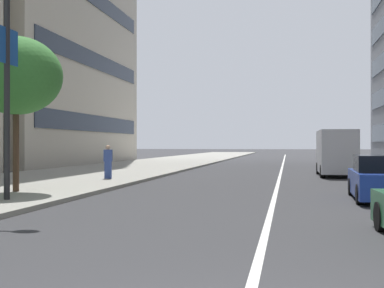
{
  "coord_description": "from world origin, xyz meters",
  "views": [
    {
      "loc": [
        -4.41,
        -0.46,
        1.83
      ],
      "look_at": [
        15.48,
        3.24,
        1.85
      ],
      "focal_mm": 48.41,
      "sensor_mm": 36.0,
      "label": 1
    }
  ],
  "objects": [
    {
      "name": "delivery_van_ahead",
      "position": [
        26.43,
        -3.19,
        1.41
      ],
      "size": [
        5.32,
        2.03,
        2.64
      ],
      "rotation": [
        0.0,
        0.0,
        0.0
      ],
      "color": "#B7B7BC",
      "rests_on": "ground"
    },
    {
      "name": "car_following_behind",
      "position": [
        13.41,
        -3.48,
        0.68
      ],
      "size": [
        4.51,
        1.98,
        1.48
      ],
      "rotation": [
        0.0,
        0.0,
        -0.04
      ],
      "color": "navy",
      "rests_on": "ground"
    },
    {
      "name": "pedestrian_on_plaza",
      "position": [
        19.83,
        8.25,
        0.98
      ],
      "size": [
        0.31,
        0.43,
        1.65
      ],
      "rotation": [
        0.0,
        0.0,
        0.13
      ],
      "color": "#33478C",
      "rests_on": "sidewalk_right_plaza"
    },
    {
      "name": "street_tree_mid_sidewalk",
      "position": [
        12.59,
        9.1,
        4.28
      ],
      "size": [
        3.29,
        3.29,
        5.54
      ],
      "color": "#473323",
      "rests_on": "sidewalk_right_plaza"
    },
    {
      "name": "sidewalk_right_plaza",
      "position": [
        30.0,
        11.22,
        0.07
      ],
      "size": [
        160.0,
        9.65,
        0.15
      ],
      "primitive_type": "cube",
      "color": "gray",
      "rests_on": "ground"
    },
    {
      "name": "street_lamp_with_banners",
      "position": [
        10.06,
        7.69,
        5.38
      ],
      "size": [
        1.26,
        2.24,
        8.87
      ],
      "color": "#232326",
      "rests_on": "sidewalk_right_plaza"
    },
    {
      "name": "lane_centre_stripe",
      "position": [
        35.0,
        0.0,
        0.0
      ],
      "size": [
        110.0,
        0.16,
        0.01
      ],
      "primitive_type": "cube",
      "color": "silver",
      "rests_on": "ground"
    }
  ]
}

